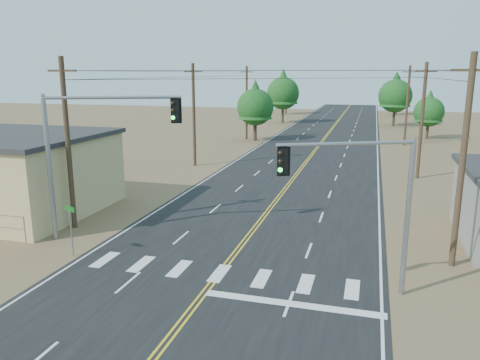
% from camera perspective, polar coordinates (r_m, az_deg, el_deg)
% --- Properties ---
extents(road, '(15.00, 200.00, 0.02)m').
position_cam_1_polar(road, '(42.57, 6.79, 0.54)').
color(road, black).
rests_on(road, ground).
extents(utility_pole_left_near, '(1.80, 0.30, 10.00)m').
position_cam_1_polar(utility_pole_left_near, '(28.89, -20.24, 4.25)').
color(utility_pole_left_near, '#4C3826').
rests_on(utility_pole_left_near, ground).
extents(utility_pole_left_mid, '(1.80, 0.30, 10.00)m').
position_cam_1_polar(utility_pole_left_mid, '(46.46, -5.65, 7.98)').
color(utility_pole_left_mid, '#4C3826').
rests_on(utility_pole_left_mid, ground).
extents(utility_pole_left_far, '(1.80, 0.30, 10.00)m').
position_cam_1_polar(utility_pole_left_far, '(65.44, 0.81, 9.46)').
color(utility_pole_left_far, '#4C3826').
rests_on(utility_pole_left_far, ground).
extents(utility_pole_right_near, '(1.80, 0.30, 10.00)m').
position_cam_1_polar(utility_pole_right_near, '(23.80, 25.50, 2.07)').
color(utility_pole_right_near, '#4C3826').
rests_on(utility_pole_right_near, ground).
extents(utility_pole_right_mid, '(1.80, 0.30, 10.00)m').
position_cam_1_polar(utility_pole_right_mid, '(43.48, 21.30, 6.83)').
color(utility_pole_right_mid, '#4C3826').
rests_on(utility_pole_right_mid, ground).
extents(utility_pole_right_far, '(1.80, 0.30, 10.00)m').
position_cam_1_polar(utility_pole_right_far, '(63.36, 19.70, 8.61)').
color(utility_pole_right_far, '#4C3826').
rests_on(utility_pole_right_far, ground).
extents(signal_mast_left, '(6.79, 3.07, 8.02)m').
position_cam_1_polar(signal_mast_left, '(26.69, -18.02, 4.53)').
color(signal_mast_left, gray).
rests_on(signal_mast_left, ground).
extents(signal_mast_right, '(5.14, 2.56, 6.63)m').
position_cam_1_polar(signal_mast_right, '(19.12, 15.75, -1.44)').
color(signal_mast_right, gray).
rests_on(signal_mast_right, ground).
extents(street_sign, '(0.75, 0.30, 2.64)m').
position_cam_1_polar(street_sign, '(24.90, -19.94, -4.96)').
color(street_sign, gray).
rests_on(street_sign, ground).
extents(tree_left_near, '(4.96, 4.96, 8.27)m').
position_cam_1_polar(tree_left_near, '(64.05, 1.87, 9.33)').
color(tree_left_near, '#3F2D1E').
rests_on(tree_left_near, ground).
extents(tree_left_mid, '(5.90, 5.90, 9.83)m').
position_cam_1_polar(tree_left_mid, '(87.51, 5.28, 10.88)').
color(tree_left_mid, '#3F2D1E').
rests_on(tree_left_mid, ground).
extents(tree_left_far, '(4.54, 4.54, 7.56)m').
position_cam_1_polar(tree_left_far, '(106.60, 5.67, 10.48)').
color(tree_left_far, '#3F2D1E').
rests_on(tree_left_far, ground).
extents(tree_right_near, '(4.12, 4.12, 6.86)m').
position_cam_1_polar(tree_right_near, '(70.73, 22.07, 8.04)').
color(tree_right_near, '#3F2D1E').
rests_on(tree_right_near, ground).
extents(tree_right_mid, '(5.67, 5.67, 9.45)m').
position_cam_1_polar(tree_right_mid, '(85.89, 18.43, 10.09)').
color(tree_right_mid, '#3F2D1E').
rests_on(tree_right_mid, ground).
extents(tree_right_far, '(5.34, 5.34, 8.91)m').
position_cam_1_polar(tree_right_far, '(109.67, 18.66, 10.37)').
color(tree_right_far, '#3F2D1E').
rests_on(tree_right_far, ground).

